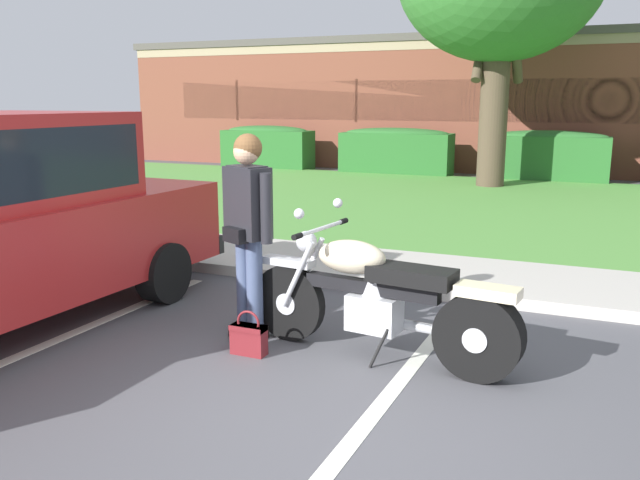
# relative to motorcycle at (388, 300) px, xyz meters

# --- Properties ---
(ground_plane) EXTENTS (140.00, 140.00, 0.00)m
(ground_plane) POSITION_rel_motorcycle_xyz_m (-0.09, -1.05, -0.48)
(ground_plane) COLOR #4C4C51
(curb_strip) EXTENTS (60.00, 0.20, 0.12)m
(curb_strip) POSITION_rel_motorcycle_xyz_m (-0.09, 1.75, -0.42)
(curb_strip) COLOR #B7B2A8
(curb_strip) RESTS_ON ground
(concrete_walk) EXTENTS (60.00, 1.50, 0.08)m
(concrete_walk) POSITION_rel_motorcycle_xyz_m (-0.09, 2.60, -0.44)
(concrete_walk) COLOR #B7B2A8
(concrete_walk) RESTS_ON ground
(grass_lawn) EXTENTS (60.00, 8.80, 0.06)m
(grass_lawn) POSITION_rel_motorcycle_xyz_m (-0.09, 7.75, -0.45)
(grass_lawn) COLOR #518E3D
(grass_lawn) RESTS_ON ground
(stall_stripe_0) EXTENTS (0.21, 4.40, 0.01)m
(stall_stripe_0) POSITION_rel_motorcycle_xyz_m (-2.66, -0.85, -0.48)
(stall_stripe_0) COLOR silver
(stall_stripe_0) RESTS_ON ground
(stall_stripe_1) EXTENTS (0.21, 4.40, 0.01)m
(stall_stripe_1) POSITION_rel_motorcycle_xyz_m (0.20, -0.85, -0.48)
(stall_stripe_1) COLOR silver
(stall_stripe_1) RESTS_ON ground
(motorcycle) EXTENTS (2.24, 0.82, 1.18)m
(motorcycle) POSITION_rel_motorcycle_xyz_m (0.00, 0.00, 0.00)
(motorcycle) COLOR black
(motorcycle) RESTS_ON ground
(rider_person) EXTENTS (0.53, 0.39, 1.70)m
(rider_person) POSITION_rel_motorcycle_xyz_m (-1.21, 0.02, 0.51)
(rider_person) COLOR black
(rider_person) RESTS_ON ground
(handbag) EXTENTS (0.28, 0.13, 0.36)m
(handbag) POSITION_rel_motorcycle_xyz_m (-1.03, -0.32, -0.34)
(handbag) COLOR maroon
(handbag) RESTS_ON ground
(hedge_left) EXTENTS (2.62, 0.90, 1.24)m
(hedge_left) POSITION_rel_motorcycle_xyz_m (-7.55, 12.42, 0.17)
(hedge_left) COLOR #286028
(hedge_left) RESTS_ON ground
(hedge_center_left) EXTENTS (2.96, 0.90, 1.24)m
(hedge_center_left) POSITION_rel_motorcycle_xyz_m (-3.70, 12.42, 0.17)
(hedge_center_left) COLOR #286028
(hedge_center_left) RESTS_ON ground
(hedge_center_right) EXTENTS (2.82, 0.90, 1.24)m
(hedge_center_right) POSITION_rel_motorcycle_xyz_m (0.16, 12.42, 0.17)
(hedge_center_right) COLOR #286028
(hedge_center_right) RESTS_ON ground
(brick_building) EXTENTS (23.11, 9.50, 3.73)m
(brick_building) POSITION_rel_motorcycle_xyz_m (-1.30, 18.06, 1.39)
(brick_building) COLOR brown
(brick_building) RESTS_ON ground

